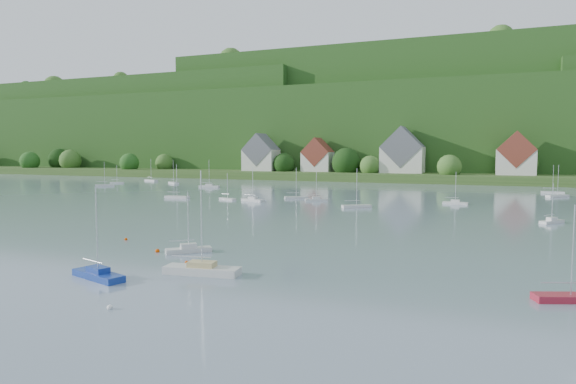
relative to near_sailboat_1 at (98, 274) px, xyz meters
The scene contains 15 objects.
far_shore_strip 175.04m from the near_sailboat_1, 91.35° to the left, with size 600.00×60.00×3.00m, color #31501E.
forested_ridge 244.62m from the near_sailboat_1, 90.88° to the left, with size 620.00×181.22×69.89m.
village_building_0 172.68m from the near_sailboat_1, 110.05° to the left, with size 14.00×10.40×16.00m.
village_building_1 167.71m from the near_sailboat_1, 101.75° to the left, with size 12.00×9.36×14.00m.
village_building_2 163.29m from the near_sailboat_1, 89.69° to the left, with size 16.00×11.44×18.00m.
village_building_3 166.34m from the near_sailboat_1, 75.75° to the left, with size 13.00×10.40×15.50m.
near_sailboat_1 is the anchor object (origin of this frame).
near_sailboat_2 9.22m from the near_sailboat_1, 32.15° to the left, with size 7.38×2.97×9.68m.
near_sailboat_3 13.15m from the near_sailboat_1, 85.66° to the left, with size 4.73×4.50×6.89m.
near_sailboat_7 39.31m from the near_sailboat_1, 11.87° to the left, with size 5.70×3.40×7.43m.
mooring_buoy_0 12.11m from the near_sailboat_1, 101.20° to the left, with size 0.50×0.50×0.50m, color #CA3D00.
mooring_buoy_1 9.68m from the near_sailboat_1, 42.83° to the right, with size 0.43×0.43×0.43m, color white.
mooring_buoy_2 9.05m from the near_sailboat_1, 63.35° to the left, with size 0.44×0.44×0.44m, color #CA3D00.
mooring_buoy_3 19.95m from the near_sailboat_1, 122.85° to the left, with size 0.41×0.41×0.41m, color #CA3D00.
far_sailboat_cluster 93.51m from the near_sailboat_1, 88.99° to the left, with size 199.31×72.38×8.71m.
Camera 1 is at (36.55, -9.89, 11.47)m, focal length 31.39 mm.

